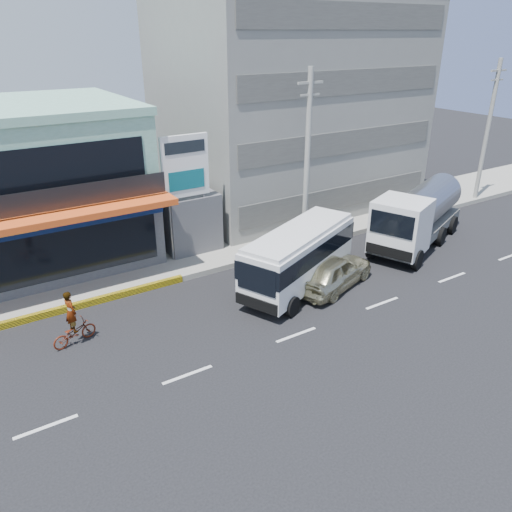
{
  "coord_description": "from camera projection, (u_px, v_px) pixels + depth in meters",
  "views": [
    {
      "loc": [
        -10.86,
        -14.07,
        11.65
      ],
      "look_at": [
        0.27,
        3.59,
        2.2
      ],
      "focal_mm": 35.0,
      "sensor_mm": 36.0,
      "label": 1
    }
  ],
  "objects": [
    {
      "name": "sidewalk",
      "position": [
        270.0,
        236.0,
        30.61
      ],
      "size": [
        70.0,
        5.0,
        0.3
      ],
      "primitive_type": "cube",
      "color": "gray",
      "rests_on": "ground"
    },
    {
      "name": "billboard",
      "position": [
        186.0,
        173.0,
        25.74
      ],
      "size": [
        2.6,
        0.18,
        6.9
      ],
      "color": "gray",
      "rests_on": "ground"
    },
    {
      "name": "satellite_dish",
      "position": [
        181.0,
        189.0,
        27.92
      ],
      "size": [
        1.5,
        1.5,
        0.15
      ],
      "primitive_type": "cylinder",
      "color": "slate",
      "rests_on": "gap_structure"
    },
    {
      "name": "utility_pole_far",
      "position": [
        487.0,
        132.0,
        35.19
      ],
      "size": [
        1.6,
        0.3,
        10.0
      ],
      "color": "#999993",
      "rests_on": "ground"
    },
    {
      "name": "concrete_building",
      "position": [
        287.0,
        104.0,
        34.45
      ],
      "size": [
        16.0,
        12.0,
        14.0
      ],
      "primitive_type": "cube",
      "color": "gray",
      "rests_on": "ground"
    },
    {
      "name": "utility_pole_near",
      "position": [
        307.0,
        160.0,
        27.41
      ],
      "size": [
        1.6,
        0.3,
        10.0
      ],
      "color": "#999993",
      "rests_on": "ground"
    },
    {
      "name": "shop_building",
      "position": [
        18.0,
        191.0,
        26.13
      ],
      "size": [
        12.4,
        11.7,
        8.0
      ],
      "color": "#414246",
      "rests_on": "ground"
    },
    {
      "name": "sedan",
      "position": [
        333.0,
        271.0,
        24.51
      ],
      "size": [
        5.36,
        3.46,
        1.7
      ],
      "primitive_type": "imported",
      "rotation": [
        0.0,
        0.0,
        1.89
      ],
      "color": "#C2BD94",
      "rests_on": "ground"
    },
    {
      "name": "tanker_truck",
      "position": [
        417.0,
        215.0,
        28.93
      ],
      "size": [
        9.17,
        5.68,
        3.49
      ],
      "color": "silver",
      "rests_on": "ground"
    },
    {
      "name": "ground",
      "position": [
        296.0,
        335.0,
        20.92
      ],
      "size": [
        120.0,
        120.0,
        0.0
      ],
      "primitive_type": "plane",
      "color": "black",
      "rests_on": "ground"
    },
    {
      "name": "gap_structure",
      "position": [
        176.0,
        214.0,
        29.45
      ],
      "size": [
        3.0,
        6.0,
        3.5
      ],
      "primitive_type": "cube",
      "color": "#414246",
      "rests_on": "ground"
    },
    {
      "name": "minibus",
      "position": [
        299.0,
        254.0,
        24.06
      ],
      "size": [
        7.64,
        5.05,
        3.06
      ],
      "color": "silver",
      "rests_on": "ground"
    },
    {
      "name": "motorcycle_rider",
      "position": [
        73.0,
        327.0,
        20.07
      ],
      "size": [
        1.95,
        1.1,
        2.37
      ],
      "color": "#4E180B",
      "rests_on": "ground"
    }
  ]
}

